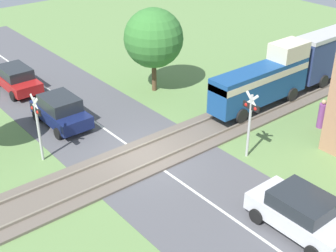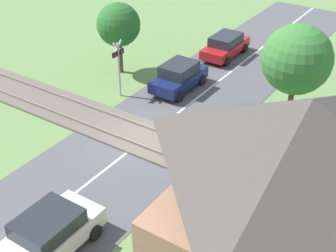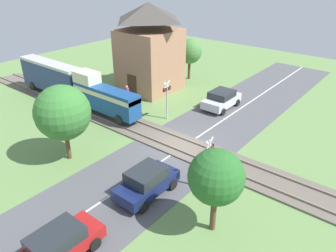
{
  "view_description": "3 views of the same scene",
  "coord_description": "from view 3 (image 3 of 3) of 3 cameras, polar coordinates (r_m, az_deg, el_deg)",
  "views": [
    {
      "loc": [
        14.7,
        -10.62,
        11.58
      ],
      "look_at": [
        0.0,
        1.33,
        1.2
      ],
      "focal_mm": 50.0,
      "sensor_mm": 36.0,
      "label": 1
    },
    {
      "loc": [
        14.84,
        11.21,
        12.28
      ],
      "look_at": [
        0.0,
        1.33,
        1.2
      ],
      "focal_mm": 50.0,
      "sensor_mm": 36.0,
      "label": 2
    },
    {
      "loc": [
        -15.72,
        -11.32,
        11.48
      ],
      "look_at": [
        0.0,
        1.33,
        1.2
      ],
      "focal_mm": 35.0,
      "sensor_mm": 36.0,
      "label": 3
    }
  ],
  "objects": [
    {
      "name": "track_bed",
      "position": [
        22.48,
        2.65,
        -3.54
      ],
      "size": [
        2.8,
        48.0,
        0.24
      ],
      "color": "#665B51",
      "rests_on": "ground_plane"
    },
    {
      "name": "car_near_crossing",
      "position": [
        17.9,
        -3.73,
        -9.65
      ],
      "size": [
        3.73,
        1.87,
        1.57
      ],
      "color": "#141E4C",
      "rests_on": "ground_plane"
    },
    {
      "name": "pedestrian_by_station",
      "position": [
        29.64,
        -7.13,
        5.47
      ],
      "size": [
        0.38,
        0.38,
        1.55
      ],
      "color": "#7F3D84",
      "rests_on": "ground_plane"
    },
    {
      "name": "crossing_signal_west_approach",
      "position": [
        17.7,
        7.06,
        -5.42
      ],
      "size": [
        0.9,
        0.18,
        3.21
      ],
      "color": "#B7B7B7",
      "rests_on": "ground_plane"
    },
    {
      "name": "tree_roadside_hedge",
      "position": [
        20.79,
        -17.88,
        2.21
      ],
      "size": [
        3.42,
        3.42,
        4.94
      ],
      "color": "brown",
      "rests_on": "ground_plane"
    },
    {
      "name": "ground_plane",
      "position": [
        22.52,
        2.65,
        -3.69
      ],
      "size": [
        60.0,
        60.0,
        0.0
      ],
      "primitive_type": "plane",
      "color": "#66894C"
    },
    {
      "name": "car_far_side",
      "position": [
        28.53,
        9.3,
        4.64
      ],
      "size": [
        3.82,
        2.02,
        1.53
      ],
      "color": "silver",
      "rests_on": "ground_plane"
    },
    {
      "name": "crossing_signal_east_approach",
      "position": [
        25.66,
        -0.19,
        5.44
      ],
      "size": [
        0.9,
        0.18,
        3.21
      ],
      "color": "#B7B7B7",
      "rests_on": "ground_plane"
    },
    {
      "name": "car_behind_queue",
      "position": [
        15.36,
        -18.74,
        -19.1
      ],
      "size": [
        3.99,
        1.8,
        1.46
      ],
      "color": "#A81919",
      "rests_on": "ground_plane"
    },
    {
      "name": "tree_by_station",
      "position": [
        34.99,
        3.79,
        12.83
      ],
      "size": [
        2.57,
        2.57,
        4.25
      ],
      "color": "brown",
      "rests_on": "ground_plane"
    },
    {
      "name": "station_building",
      "position": [
        31.59,
        -3.25,
        13.2
      ],
      "size": [
        5.44,
        5.21,
        8.16
      ],
      "color": "#AD7A5B",
      "rests_on": "ground_plane"
    },
    {
      "name": "road_surface",
      "position": [
        22.51,
        2.65,
        -3.67
      ],
      "size": [
        48.0,
        6.4,
        0.02
      ],
      "color": "#515156",
      "rests_on": "ground_plane"
    },
    {
      "name": "train",
      "position": [
        29.64,
        -16.23,
        6.97
      ],
      "size": [
        1.58,
        14.5,
        3.18
      ],
      "color": "navy",
      "rests_on": "track_bed"
    },
    {
      "name": "tree_beyond_track",
      "position": [
        14.64,
        8.39,
        -8.82
      ],
      "size": [
        2.55,
        2.55,
        4.28
      ],
      "color": "brown",
      "rests_on": "ground_plane"
    }
  ]
}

